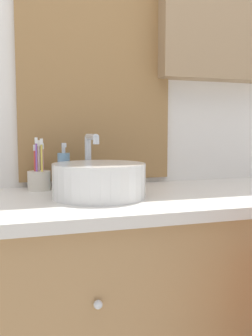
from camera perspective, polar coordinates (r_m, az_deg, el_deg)
name	(u,v)px	position (r m, az deg, el deg)	size (l,w,h in m)	color
wall_back	(141,78)	(1.64, 2.29, 13.61)	(3.20, 0.18, 2.50)	silver
vanity_counter	(164,305)	(1.46, 5.87, -20.03)	(1.40, 0.60, 0.83)	#A37A4C
sink_basin	(99,179)	(1.25, -4.13, -1.74)	(0.31, 0.36, 0.21)	silver
toothbrush_holder	(39,178)	(1.43, -13.09, -1.54)	(0.09, 0.09, 0.20)	beige
soap_dispenser	(64,170)	(1.43, -9.45, -0.38)	(0.05, 0.05, 0.18)	#6B93B2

